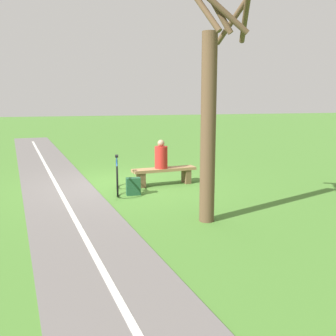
{
  "coord_description": "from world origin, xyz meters",
  "views": [
    {
      "loc": [
        1.52,
        10.55,
        2.43
      ],
      "look_at": [
        -0.49,
        3.12,
        1.03
      ],
      "focal_mm": 42.18,
      "sensor_mm": 36.0,
      "label": 1
    }
  ],
  "objects_px": {
    "bench": "(164,173)",
    "tree_far_left": "(211,106)",
    "person_seated": "(161,156)",
    "backpack": "(133,186)",
    "bicycle": "(117,177)"
  },
  "relations": [
    {
      "from": "person_seated",
      "to": "tree_far_left",
      "type": "xyz_separation_m",
      "value": [
        -0.11,
        3.38,
        1.43
      ]
    },
    {
      "from": "bench",
      "to": "bicycle",
      "type": "height_order",
      "value": "bicycle"
    },
    {
      "from": "bench",
      "to": "tree_far_left",
      "type": "height_order",
      "value": "tree_far_left"
    },
    {
      "from": "person_seated",
      "to": "backpack",
      "type": "height_order",
      "value": "person_seated"
    },
    {
      "from": "tree_far_left",
      "to": "person_seated",
      "type": "bearing_deg",
      "value": -88.13
    },
    {
      "from": "bicycle",
      "to": "tree_far_left",
      "type": "bearing_deg",
      "value": 33.1
    },
    {
      "from": "bench",
      "to": "backpack",
      "type": "relative_size",
      "value": 4.21
    },
    {
      "from": "person_seated",
      "to": "tree_far_left",
      "type": "distance_m",
      "value": 3.67
    },
    {
      "from": "bicycle",
      "to": "tree_far_left",
      "type": "distance_m",
      "value": 3.71
    },
    {
      "from": "bicycle",
      "to": "tree_far_left",
      "type": "height_order",
      "value": "tree_far_left"
    },
    {
      "from": "bench",
      "to": "tree_far_left",
      "type": "bearing_deg",
      "value": 83.62
    },
    {
      "from": "tree_far_left",
      "to": "bicycle",
      "type": "bearing_deg",
      "value": -64.33
    },
    {
      "from": "backpack",
      "to": "tree_far_left",
      "type": "relative_size",
      "value": 0.09
    },
    {
      "from": "bench",
      "to": "person_seated",
      "type": "distance_m",
      "value": 0.49
    },
    {
      "from": "bicycle",
      "to": "person_seated",
      "type": "bearing_deg",
      "value": 117.93
    }
  ]
}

